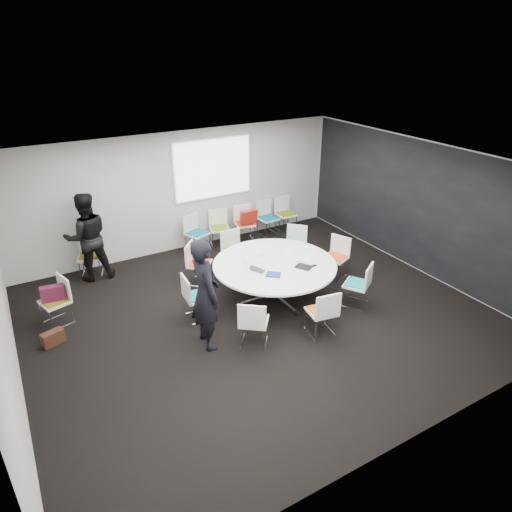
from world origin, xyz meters
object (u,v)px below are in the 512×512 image
chair_ring_h (357,292)px  person_main (205,294)px  chair_ring_d (199,271)px  chair_spare_left (58,309)px  conference_table (274,271)px  chair_person_back (91,263)px  maroon_bag (53,293)px  chair_back_d (268,224)px  person_back (87,237)px  chair_ring_e (197,305)px  chair_back_e (285,220)px  cup (262,254)px  chair_ring_a (335,265)px  chair_back_b (220,235)px  chair_ring_g (321,320)px  chair_back_a (197,240)px  laptop (258,268)px  brown_bag (53,338)px  chair_ring_b (294,253)px  chair_ring_f (254,330)px  chair_back_c (245,230)px  chair_ring_c (234,258)px

chair_ring_h → person_main: 3.08m
chair_ring_d → chair_spare_left: 2.80m
conference_table → chair_person_back: chair_person_back is taller
chair_ring_d → maroon_bag: (-2.81, -0.09, 0.34)m
chair_back_d → conference_table: bearing=55.9°
chair_back_d → person_back: 4.51m
chair_ring_e → chair_back_e: bearing=130.0°
chair_ring_h → cup: chair_ring_h is taller
cup → chair_ring_a: bearing=-12.5°
chair_back_b → chair_spare_left: bearing=39.2°
chair_back_b → chair_back_e: same height
chair_ring_e → chair_back_d: (3.14, 2.67, 0.00)m
chair_ring_g → cup: bearing=101.7°
chair_back_a → chair_back_d: (1.99, 0.01, 0.00)m
chair_ring_h → chair_back_e: size_ratio=1.00×
laptop → brown_bag: size_ratio=0.99×
chair_ring_b → chair_back_b: same height
chair_ring_f → person_back: size_ratio=0.46×
chair_back_d → person_main: 4.83m
chair_back_d → chair_back_b: bearing=-6.2°
chair_ring_h → chair_person_back: 5.62m
chair_back_b → maroon_bag: bearing=39.2°
brown_bag → chair_ring_h: bearing=-16.9°
chair_back_a → person_main: 3.76m
chair_ring_h → chair_back_a: (-1.67, 3.77, 0.00)m
conference_table → chair_ring_g: bearing=-88.5°
chair_ring_b → chair_person_back: same height
conference_table → chair_back_d: chair_back_d is taller
person_back → brown_bag: size_ratio=5.26×
chair_ring_a → brown_bag: 5.64m
chair_ring_e → chair_ring_f: size_ratio=1.00×
chair_ring_g → cup: (-0.08, 1.89, 0.50)m
chair_ring_a → chair_person_back: size_ratio=1.00×
chair_ring_b → chair_back_b: size_ratio=1.00×
chair_ring_b → maroon_bag: (-5.02, 0.18, 0.34)m
chair_ring_h → person_main: bearing=141.4°
chair_back_e → chair_person_back: 5.02m
person_main → maroon_bag: bearing=49.8°
chair_ring_h → chair_person_back: (-4.13, 3.81, 0.00)m
chair_ring_a → laptop: chair_ring_a is taller
person_main → chair_back_a: bearing=-18.7°
chair_back_a → chair_back_b: (0.61, 0.03, 0.00)m
maroon_bag → chair_ring_f: bearing=-40.0°
chair_ring_a → chair_back_a: size_ratio=1.00×
person_main → chair_back_b: bearing=-26.8°
chair_spare_left → chair_back_c: bearing=-87.7°
chair_ring_c → brown_bag: (-3.90, -0.87, -0.16)m
chair_back_e → person_back: size_ratio=0.46×
chair_ring_d → cup: 1.41m
laptop → brown_bag: bearing=60.9°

